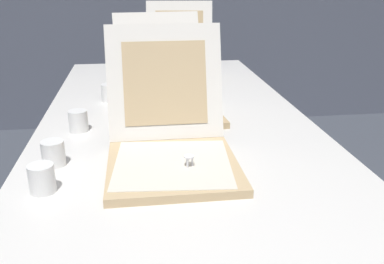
{
  "coord_description": "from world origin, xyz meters",
  "views": [
    {
      "loc": [
        -0.14,
        -0.69,
        1.24
      ],
      "look_at": [
        0.02,
        0.46,
        0.79
      ],
      "focal_mm": 39.89,
      "sensor_mm": 36.0,
      "label": 1
    }
  ],
  "objects_px": {
    "cup_white_mid": "(78,121)",
    "cup_white_near_left": "(42,179)",
    "pizza_box_front": "(171,146)",
    "pizza_box_middle": "(168,99)",
    "cup_white_near_center": "(53,153)",
    "pizza_box_back": "(179,67)",
    "cup_white_far": "(109,93)",
    "table": "(179,143)"
  },
  "relations": [
    {
      "from": "cup_white_near_left",
      "to": "cup_white_far",
      "type": "distance_m",
      "value": 0.77
    },
    {
      "from": "pizza_box_middle",
      "to": "cup_white_near_center",
      "type": "height_order",
      "value": "pizza_box_middle"
    },
    {
      "from": "cup_white_far",
      "to": "cup_white_mid",
      "type": "bearing_deg",
      "value": -104.04
    },
    {
      "from": "cup_white_near_center",
      "to": "cup_white_mid",
      "type": "xyz_separation_m",
      "value": [
        0.04,
        0.27,
        0.0
      ]
    },
    {
      "from": "cup_white_near_center",
      "to": "cup_white_mid",
      "type": "relative_size",
      "value": 1.0
    },
    {
      "from": "table",
      "to": "cup_white_near_center",
      "type": "xyz_separation_m",
      "value": [
        -0.37,
        -0.22,
        0.08
      ]
    },
    {
      "from": "table",
      "to": "cup_white_near_center",
      "type": "bearing_deg",
      "value": -149.14
    },
    {
      "from": "cup_white_mid",
      "to": "cup_white_far",
      "type": "distance_m",
      "value": 0.35
    },
    {
      "from": "cup_white_mid",
      "to": "cup_white_near_left",
      "type": "bearing_deg",
      "value": -95.37
    },
    {
      "from": "pizza_box_middle",
      "to": "cup_white_mid",
      "type": "distance_m",
      "value": 0.35
    },
    {
      "from": "pizza_box_back",
      "to": "cup_white_near_center",
      "type": "relative_size",
      "value": 6.92
    },
    {
      "from": "pizza_box_front",
      "to": "cup_white_mid",
      "type": "xyz_separation_m",
      "value": [
        -0.28,
        0.29,
        -0.02
      ]
    },
    {
      "from": "pizza_box_middle",
      "to": "cup_white_far",
      "type": "xyz_separation_m",
      "value": [
        -0.23,
        0.18,
        -0.02
      ]
    },
    {
      "from": "table",
      "to": "cup_white_near_left",
      "type": "xyz_separation_m",
      "value": [
        -0.37,
        -0.37,
        0.08
      ]
    },
    {
      "from": "pizza_box_front",
      "to": "pizza_box_back",
      "type": "bearing_deg",
      "value": 82.56
    },
    {
      "from": "pizza_box_front",
      "to": "pizza_box_back",
      "type": "distance_m",
      "value": 1.02
    },
    {
      "from": "cup_white_mid",
      "to": "pizza_box_back",
      "type": "bearing_deg",
      "value": 60.3
    },
    {
      "from": "cup_white_mid",
      "to": "cup_white_far",
      "type": "xyz_separation_m",
      "value": [
        0.09,
        0.34,
        0.0
      ]
    },
    {
      "from": "cup_white_near_center",
      "to": "cup_white_far",
      "type": "xyz_separation_m",
      "value": [
        0.12,
        0.61,
        0.0
      ]
    },
    {
      "from": "cup_white_near_center",
      "to": "pizza_box_back",
      "type": "bearing_deg",
      "value": 65.53
    },
    {
      "from": "cup_white_mid",
      "to": "cup_white_near_left",
      "type": "xyz_separation_m",
      "value": [
        -0.04,
        -0.42,
        0.0
      ]
    },
    {
      "from": "table",
      "to": "cup_white_near_left",
      "type": "height_order",
      "value": "cup_white_near_left"
    },
    {
      "from": "cup_white_near_center",
      "to": "cup_white_mid",
      "type": "distance_m",
      "value": 0.27
    },
    {
      "from": "pizza_box_front",
      "to": "pizza_box_middle",
      "type": "height_order",
      "value": "pizza_box_front"
    },
    {
      "from": "cup_white_mid",
      "to": "cup_white_far",
      "type": "height_order",
      "value": "same"
    },
    {
      "from": "pizza_box_middle",
      "to": "cup_white_near_center",
      "type": "distance_m",
      "value": 0.55
    },
    {
      "from": "pizza_box_middle",
      "to": "cup_white_mid",
      "type": "bearing_deg",
      "value": -158.29
    },
    {
      "from": "table",
      "to": "pizza_box_front",
      "type": "distance_m",
      "value": 0.27
    },
    {
      "from": "pizza_box_back",
      "to": "cup_white_near_left",
      "type": "distance_m",
      "value": 1.23
    },
    {
      "from": "cup_white_near_center",
      "to": "cup_white_near_left",
      "type": "bearing_deg",
      "value": -90.73
    },
    {
      "from": "pizza_box_middle",
      "to": "pizza_box_back",
      "type": "bearing_deg",
      "value": 74.39
    },
    {
      "from": "pizza_box_middle",
      "to": "cup_white_near_center",
      "type": "relative_size",
      "value": 7.14
    },
    {
      "from": "cup_white_far",
      "to": "pizza_box_back",
      "type": "bearing_deg",
      "value": 49.41
    },
    {
      "from": "pizza_box_front",
      "to": "pizza_box_middle",
      "type": "xyz_separation_m",
      "value": [
        0.03,
        0.45,
        -0.0
      ]
    },
    {
      "from": "pizza_box_back",
      "to": "cup_white_far",
      "type": "xyz_separation_m",
      "value": [
        -0.33,
        -0.38,
        -0.02
      ]
    },
    {
      "from": "pizza_box_back",
      "to": "cup_white_mid",
      "type": "relative_size",
      "value": 6.92
    },
    {
      "from": "table",
      "to": "cup_white_near_left",
      "type": "relative_size",
      "value": 32.48
    },
    {
      "from": "table",
      "to": "cup_white_near_center",
      "type": "distance_m",
      "value": 0.44
    },
    {
      "from": "pizza_box_back",
      "to": "cup_white_near_left",
      "type": "height_order",
      "value": "pizza_box_back"
    },
    {
      "from": "pizza_box_middle",
      "to": "cup_white_mid",
      "type": "xyz_separation_m",
      "value": [
        -0.31,
        -0.16,
        -0.02
      ]
    },
    {
      "from": "table",
      "to": "pizza_box_middle",
      "type": "height_order",
      "value": "pizza_box_middle"
    },
    {
      "from": "table",
      "to": "pizza_box_front",
      "type": "relative_size",
      "value": 5.09
    }
  ]
}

